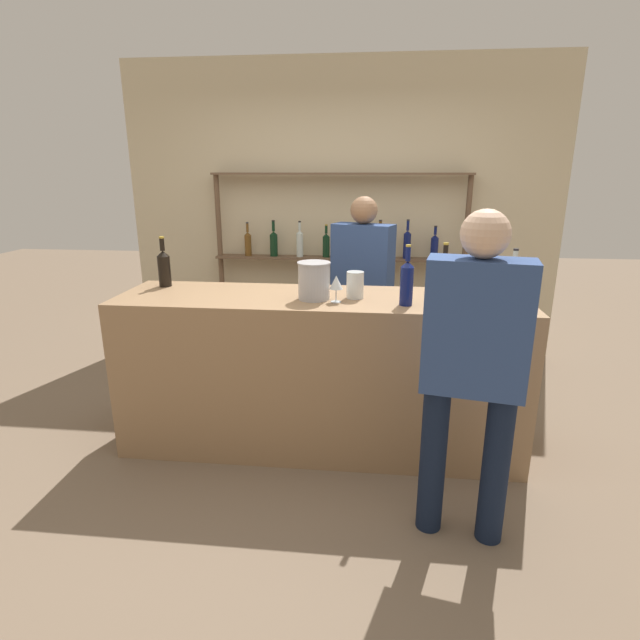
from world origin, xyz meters
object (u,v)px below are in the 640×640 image
Objects in this scene: counter_bottle_0 at (444,277)px; cork_jar at (355,285)px; counter_bottle_2 at (513,281)px; counter_bottle_4 at (474,274)px; customer_right at (473,359)px; counter_bottle_1 at (407,282)px; counter_bottle_5 at (491,281)px; counter_bottle_3 at (164,267)px; server_behind_counter at (362,283)px; wine_glass at (336,283)px; ice_bucket at (314,281)px.

counter_bottle_0 is 0.56m from cork_jar.
cork_jar is (-0.95, -0.02, -0.04)m from counter_bottle_2.
customer_right reaches higher than counter_bottle_4.
counter_bottle_0 is 0.33m from counter_bottle_1.
counter_bottle_0 is 0.91m from customer_right.
customer_right reaches higher than counter_bottle_1.
counter_bottle_1 is 1.17× the size of counter_bottle_5.
counter_bottle_3 is (-2.25, 0.17, 0.01)m from counter_bottle_2.
wine_glass is at bearing 12.44° from server_behind_counter.
counter_bottle_1 reaches higher than counter_bottle_2.
counter_bottle_3 is 2.15m from customer_right.
counter_bottle_4 is at bearing 29.35° from counter_bottle_1.
ice_bucket is 1.39× the size of cork_jar.
server_behind_counter is at bearing 73.96° from ice_bucket.
ice_bucket is at bearing -13.17° from counter_bottle_3.
counter_bottle_0 is at bearing 9.05° from cork_jar.
server_behind_counter reaches higher than counter_bottle_4.
server_behind_counter reaches higher than cork_jar.
wine_glass is (-1.06, -0.14, -0.01)m from counter_bottle_2.
counter_bottle_4 is at bearing 8.92° from ice_bucket.
counter_bottle_1 is at bearing -161.15° from counter_bottle_5.
counter_bottle_4 reaches higher than counter_bottle_1.
counter_bottle_5 is at bearing 2.80° from cork_jar.
wine_glass is 0.10× the size of server_behind_counter.
counter_bottle_1 is at bearing -137.09° from counter_bottle_0.
counter_bottle_3 reaches higher than ice_bucket.
counter_bottle_1 reaches higher than counter_bottle_3.
ice_bucket is at bearing 58.93° from customer_right.
counter_bottle_4 is at bearing 148.16° from counter_bottle_5.
counter_bottle_1 reaches higher than ice_bucket.
server_behind_counter is (-0.56, 1.71, -0.02)m from customer_right.
customer_right is at bearing -41.83° from ice_bucket.
counter_bottle_4 is at bearing 4.31° from counter_bottle_0.
counter_bottle_3 is at bearing 166.83° from ice_bucket.
counter_bottle_3 is 1.09m from ice_bucket.
cork_jar is at bearing 11.92° from ice_bucket.
counter_bottle_5 is at bearing 9.34° from wine_glass.
customer_right reaches higher than counter_bottle_2.
counter_bottle_3 is 0.94× the size of counter_bottle_4.
counter_bottle_4 is at bearing -2.63° from counter_bottle_3.
counter_bottle_5 is at bearing 18.85° from counter_bottle_1.
counter_bottle_0 reaches higher than ice_bucket.
customer_right is (0.69, -0.69, -0.20)m from wine_glass.
counter_bottle_2 is 2.26m from counter_bottle_3.
cork_jar is at bearing 155.77° from counter_bottle_1.
counter_bottle_1 is at bearing -11.64° from counter_bottle_3.
counter_bottle_4 is 2.17× the size of cork_jar.
server_behind_counter is at bearing 131.18° from counter_bottle_4.
wine_glass is 0.10× the size of customer_right.
counter_bottle_1 is 1.11m from server_behind_counter.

